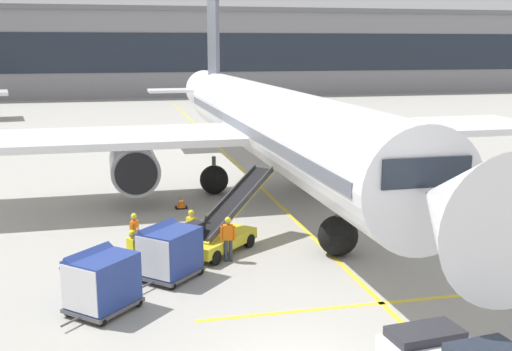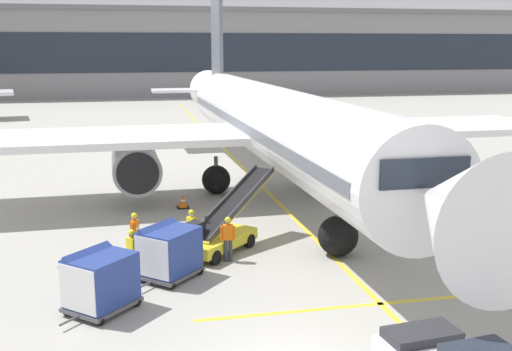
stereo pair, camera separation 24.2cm
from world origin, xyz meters
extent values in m
cylinder|color=white|center=(4.06, 17.86, 4.01)|extent=(4.44, 32.10, 3.84)
cube|color=slate|center=(4.06, 17.86, 4.01)|extent=(4.45, 30.82, 0.46)
cone|color=white|center=(4.39, -0.07, 4.01)|extent=(3.72, 3.91, 3.65)
cone|color=white|center=(3.70, 36.95, 4.29)|extent=(3.38, 6.21, 3.27)
cube|color=white|center=(-4.33, 18.50, 3.43)|extent=(15.33, 6.69, 0.36)
cylinder|color=#93969E|center=(-3.19, 17.88, 2.06)|extent=(2.46, 4.21, 2.38)
cylinder|color=black|center=(-3.15, 15.75, 2.06)|extent=(2.03, 0.16, 2.03)
cube|color=white|center=(12.42, 18.82, 3.43)|extent=(15.33, 6.69, 0.36)
cylinder|color=#93969E|center=(11.30, 18.15, 2.06)|extent=(2.46, 4.21, 2.38)
cylinder|color=black|center=(11.34, 16.02, 2.06)|extent=(2.03, 0.16, 2.03)
cube|color=slate|center=(3.73, 35.41, 9.58)|extent=(0.35, 3.85, 9.61)
cube|color=white|center=(3.74, 35.10, 4.58)|extent=(10.39, 2.76, 0.20)
cube|color=#1E2633|center=(4.34, 2.62, 4.58)|extent=(2.72, 1.78, 0.85)
cylinder|color=#47474C|center=(4.24, 8.25, 1.44)|extent=(0.22, 0.22, 1.29)
sphere|color=black|center=(4.24, 8.25, 0.79)|extent=(1.58, 1.58, 1.58)
cylinder|color=#47474C|center=(1.15, 19.41, 1.44)|extent=(0.22, 0.22, 1.29)
sphere|color=black|center=(1.15, 19.41, 0.79)|extent=(1.58, 1.58, 1.58)
cylinder|color=#47474C|center=(6.91, 19.51, 1.44)|extent=(0.22, 0.22, 1.29)
sphere|color=black|center=(6.91, 19.51, 0.79)|extent=(1.58, 1.58, 1.58)
cube|color=gold|center=(-0.29, 9.58, 0.50)|extent=(3.52, 3.55, 0.44)
cube|color=black|center=(-1.20, 9.17, 1.07)|extent=(0.82, 0.82, 0.70)
cylinder|color=#333338|center=(-0.73, 9.66, 1.12)|extent=(0.08, 0.08, 0.80)
cube|color=gold|center=(0.56, 10.45, 1.72)|extent=(4.05, 4.10, 2.15)
cube|color=black|center=(0.56, 10.45, 1.81)|extent=(3.85, 3.90, 2.00)
cube|color=#333338|center=(0.87, 10.14, 1.84)|extent=(3.40, 3.47, 2.18)
cube|color=#333338|center=(0.24, 10.76, 1.84)|extent=(3.40, 3.47, 2.18)
cylinder|color=black|center=(1.07, 9.92, 0.28)|extent=(0.53, 0.54, 0.56)
cylinder|color=black|center=(0.02, 10.95, 0.28)|extent=(0.53, 0.54, 0.56)
cylinder|color=black|center=(-0.60, 8.22, 0.28)|extent=(0.53, 0.54, 0.56)
cylinder|color=black|center=(-1.65, 9.25, 0.28)|extent=(0.53, 0.54, 0.56)
cube|color=#515156|center=(-2.34, 7.22, 0.21)|extent=(2.53, 2.55, 0.12)
cylinder|color=#4C4C51|center=(-3.26, 6.24, 0.20)|extent=(0.53, 0.56, 0.07)
cube|color=navy|center=(-2.34, 7.22, 1.02)|extent=(2.39, 2.41, 1.50)
cube|color=navy|center=(-2.64, 7.51, 1.54)|extent=(1.86, 1.91, 0.74)
cube|color=silver|center=(-3.00, 6.52, 1.02)|extent=(1.07, 1.01, 1.38)
sphere|color=black|center=(-3.38, 7.10, 0.15)|extent=(0.30, 0.30, 0.30)
sphere|color=black|center=(-2.39, 6.17, 0.15)|extent=(0.30, 0.30, 0.30)
sphere|color=black|center=(-2.29, 8.27, 0.15)|extent=(0.30, 0.30, 0.30)
sphere|color=black|center=(-1.29, 7.34, 0.15)|extent=(0.30, 0.30, 0.30)
cube|color=#515156|center=(-4.60, 4.91, 0.21)|extent=(2.53, 2.55, 0.12)
cylinder|color=#4C4C51|center=(-5.52, 3.93, 0.20)|extent=(0.53, 0.56, 0.07)
cube|color=navy|center=(-4.60, 4.91, 1.02)|extent=(2.39, 2.41, 1.50)
cube|color=navy|center=(-4.90, 5.19, 1.54)|extent=(1.86, 1.91, 0.74)
cube|color=silver|center=(-5.26, 4.21, 1.02)|extent=(1.07, 1.01, 1.38)
sphere|color=black|center=(-5.64, 4.79, 0.15)|extent=(0.30, 0.30, 0.30)
sphere|color=black|center=(-4.65, 3.86, 0.15)|extent=(0.30, 0.30, 0.30)
sphere|color=black|center=(-4.55, 5.96, 0.15)|extent=(0.30, 0.30, 0.30)
sphere|color=black|center=(-3.56, 5.03, 0.15)|extent=(0.30, 0.30, 0.30)
cube|color=#28282D|center=(3.15, -0.77, 1.15)|extent=(1.87, 1.14, 0.24)
cylinder|color=#514C42|center=(-3.44, 9.89, 0.43)|extent=(0.15, 0.15, 0.86)
cylinder|color=#514C42|center=(-3.50, 9.72, 0.43)|extent=(0.15, 0.15, 0.86)
cube|color=orange|center=(-3.47, 9.80, 1.15)|extent=(0.36, 0.44, 0.58)
cube|color=white|center=(-3.35, 9.76, 1.15)|extent=(0.14, 0.32, 0.08)
sphere|color=#9E7051|center=(-3.47, 9.80, 1.56)|extent=(0.21, 0.21, 0.21)
sphere|color=yellow|center=(-3.47, 9.80, 1.63)|extent=(0.23, 0.23, 0.23)
cylinder|color=orange|center=(-3.38, 10.03, 1.10)|extent=(0.09, 0.09, 0.56)
cylinder|color=orange|center=(-3.56, 9.58, 1.10)|extent=(0.09, 0.09, 0.56)
cylinder|color=#514C42|center=(-1.22, 9.74, 0.43)|extent=(0.15, 0.15, 0.86)
cylinder|color=#514C42|center=(-1.32, 9.89, 0.43)|extent=(0.15, 0.15, 0.86)
cube|color=yellow|center=(-1.27, 9.81, 1.15)|extent=(0.41, 0.45, 0.58)
cube|color=white|center=(-1.38, 9.75, 1.15)|extent=(0.19, 0.29, 0.08)
sphere|color=beige|center=(-1.27, 9.81, 1.56)|extent=(0.21, 0.21, 0.21)
sphere|color=yellow|center=(-1.27, 9.81, 1.63)|extent=(0.23, 0.23, 0.23)
cylinder|color=yellow|center=(-1.14, 9.61, 1.10)|extent=(0.09, 0.09, 0.56)
cylinder|color=yellow|center=(-1.40, 10.02, 1.10)|extent=(0.09, 0.09, 0.56)
cylinder|color=#514C42|center=(-3.66, 7.68, 0.43)|extent=(0.15, 0.15, 0.86)
cylinder|color=#514C42|center=(-3.55, 7.54, 0.43)|extent=(0.15, 0.15, 0.86)
cube|color=yellow|center=(-3.61, 7.61, 1.15)|extent=(0.42, 0.45, 0.58)
cube|color=white|center=(-3.51, 7.69, 1.15)|extent=(0.21, 0.28, 0.08)
sphere|color=#9E7051|center=(-3.61, 7.61, 1.56)|extent=(0.21, 0.21, 0.21)
sphere|color=yellow|center=(-3.61, 7.61, 1.63)|extent=(0.23, 0.23, 0.23)
cylinder|color=yellow|center=(-3.75, 7.80, 1.10)|extent=(0.09, 0.09, 0.56)
cylinder|color=yellow|center=(-3.46, 7.42, 1.10)|extent=(0.09, 0.09, 0.56)
cylinder|color=#333847|center=(-0.14, 8.50, 0.43)|extent=(0.15, 0.15, 0.86)
cylinder|color=#333847|center=(0.03, 8.48, 0.43)|extent=(0.15, 0.15, 0.86)
cube|color=orange|center=(-0.05, 8.49, 1.15)|extent=(0.41, 0.29, 0.58)
cube|color=white|center=(-0.04, 8.61, 1.15)|extent=(0.34, 0.06, 0.08)
sphere|color=#9E7051|center=(-0.05, 8.49, 1.56)|extent=(0.21, 0.21, 0.21)
sphere|color=yellow|center=(-0.05, 8.49, 1.63)|extent=(0.23, 0.23, 0.23)
cylinder|color=orange|center=(-0.29, 8.53, 1.10)|extent=(0.09, 0.09, 0.56)
cylinder|color=orange|center=(0.18, 8.46, 1.10)|extent=(0.09, 0.09, 0.56)
cube|color=black|center=(-0.96, 16.73, 0.03)|extent=(0.60, 0.60, 0.05)
cone|color=orange|center=(-0.96, 16.73, 0.36)|extent=(0.48, 0.48, 0.63)
cylinder|color=white|center=(-0.96, 16.73, 0.40)|extent=(0.26, 0.26, 0.08)
cube|color=yellow|center=(4.00, 17.86, 0.00)|extent=(0.20, 110.00, 0.01)
cube|color=yellow|center=(4.06, 3.58, 0.00)|extent=(12.00, 0.20, 0.01)
cube|color=gray|center=(14.83, 90.47, 6.59)|extent=(107.76, 14.22, 13.17)
cube|color=#1E2633|center=(14.83, 83.31, 6.92)|extent=(104.53, 0.10, 5.93)
cube|color=slate|center=(14.83, 89.05, 13.52)|extent=(106.69, 12.09, 0.70)
camera|label=1|loc=(-3.97, -13.42, 8.03)|focal=43.32mm
camera|label=2|loc=(-3.73, -13.47, 8.03)|focal=43.32mm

